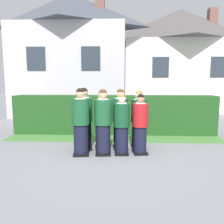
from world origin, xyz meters
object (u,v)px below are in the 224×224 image
student_front_row_0 (81,123)px  student_front_row_1 (103,123)px  student_rear_row_2 (120,121)px  student_rear_row_3 (139,121)px  student_front_row_2 (122,126)px  student_rear_row_0 (84,120)px  student_rear_row_1 (102,122)px  student_in_red_blazer (140,125)px

student_front_row_0 → student_front_row_1: bearing=5.4°
student_rear_row_2 → student_rear_row_3: student_rear_row_2 is taller
student_front_row_2 → student_rear_row_2: 0.45m
student_rear_row_0 → student_front_row_1: bearing=-37.2°
student_front_row_0 → student_rear_row_1: student_front_row_0 is taller
student_rear_row_1 → student_rear_row_2: bearing=1.3°
student_rear_row_0 → student_rear_row_3: size_ratio=1.04×
student_rear_row_0 → student_rear_row_3: 1.48m
student_rear_row_0 → student_rear_row_1: 0.47m
student_rear_row_0 → student_rear_row_2: 0.98m
student_rear_row_0 → student_rear_row_3: (1.48, 0.14, -0.03)m
student_front_row_0 → student_rear_row_1: size_ratio=1.07×
student_front_row_2 → student_rear_row_1: size_ratio=0.98×
student_rear_row_1 → student_rear_row_0: bearing=-173.1°
student_front_row_0 → student_rear_row_0: 0.46m
student_rear_row_3 → student_front_row_0: bearing=-158.1°
student_front_row_1 → student_rear_row_0: (-0.54, 0.41, 0.01)m
student_rear_row_0 → student_rear_row_1: size_ratio=1.06×
student_in_red_blazer → student_rear_row_2: (-0.51, 0.39, 0.05)m
student_front_row_1 → student_rear_row_3: 1.09m
student_rear_row_2 → student_front_row_2: bearing=-85.3°
student_front_row_0 → student_rear_row_0: size_ratio=1.00×
student_front_row_0 → student_front_row_2: 1.03m
student_front_row_0 → student_rear_row_2: (0.99, 0.53, -0.02)m
student_front_row_2 → student_rear_row_3: size_ratio=0.96×
student_front_row_1 → student_in_red_blazer: 0.94m
student_front_row_1 → student_in_red_blazer: (0.94, 0.09, -0.06)m
student_front_row_2 → student_rear_row_2: student_rear_row_2 is taller
student_front_row_1 → student_rear_row_0: size_ratio=0.99×
student_rear_row_1 → student_rear_row_3: student_rear_row_3 is taller
student_in_red_blazer → student_rear_row_3: bearing=90.3°
student_rear_row_3 → student_in_red_blazer: bearing=-89.7°
student_front_row_1 → student_rear_row_1: (-0.07, 0.47, -0.04)m
student_front_row_2 → student_rear_row_3: 0.70m
student_rear_row_3 → student_rear_row_1: bearing=-175.5°
student_rear_row_1 → student_rear_row_3: bearing=4.5°
student_front_row_2 → student_rear_row_2: size_ratio=0.94×
student_in_red_blazer → student_rear_row_1: size_ratio=0.97×
student_front_row_0 → student_in_red_blazer: student_front_row_0 is taller
student_rear_row_2 → student_front_row_0: bearing=-151.7°
student_front_row_1 → student_front_row_2: student_front_row_1 is taller
student_front_row_1 → student_rear_row_1: size_ratio=1.05×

